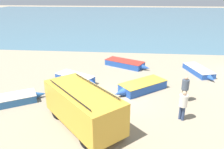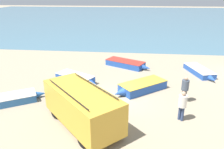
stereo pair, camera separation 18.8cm
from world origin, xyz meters
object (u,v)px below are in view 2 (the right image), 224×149
(fishing_rowboat_3, at_px, (76,79))
(fisherman_1, at_px, (182,103))
(fishing_rowboat_1, at_px, (200,71))
(fishing_rowboat_4, at_px, (11,99))
(fishing_rowboat_2, at_px, (141,87))
(fishing_rowboat_0, at_px, (126,64))
(parked_van, at_px, (82,106))
(fisherman_0, at_px, (185,87))

(fishing_rowboat_3, relative_size, fisherman_1, 2.13)
(fishing_rowboat_1, height_order, fishing_rowboat_4, fishing_rowboat_4)
(fishing_rowboat_2, bearing_deg, fishing_rowboat_3, -49.25)
(fishing_rowboat_4, height_order, fisherman_1, fisherman_1)
(fishing_rowboat_2, xyz_separation_m, fishing_rowboat_3, (-5.23, 0.96, 0.01))
(fishing_rowboat_0, distance_m, fishing_rowboat_3, 5.96)
(parked_van, height_order, fisherman_0, parked_van)
(fishing_rowboat_2, height_order, fishing_rowboat_4, fishing_rowboat_2)
(fishing_rowboat_3, distance_m, fishing_rowboat_4, 5.15)
(fishing_rowboat_2, bearing_deg, fishing_rowboat_1, 179.11)
(fishing_rowboat_0, relative_size, fishing_rowboat_1, 1.08)
(parked_van, relative_size, fishing_rowboat_3, 1.37)
(fishing_rowboat_2, relative_size, fisherman_0, 2.24)
(fishing_rowboat_4, xyz_separation_m, fisherman_1, (10.91, -0.96, 0.83))
(fisherman_0, relative_size, fisherman_1, 0.99)
(fisherman_1, bearing_deg, parked_van, -36.44)
(fishing_rowboat_0, height_order, fishing_rowboat_3, fishing_rowboat_3)
(parked_van, height_order, fishing_rowboat_0, parked_van)
(fisherman_0, bearing_deg, parked_van, 103.76)
(parked_van, bearing_deg, fisherman_1, -122.82)
(parked_van, xyz_separation_m, fisherman_0, (6.20, 3.36, -0.08))
(parked_van, bearing_deg, fishing_rowboat_1, -87.29)
(fishing_rowboat_1, distance_m, fisherman_0, 6.19)
(fisherman_1, bearing_deg, fishing_rowboat_2, -106.62)
(fishing_rowboat_0, distance_m, fisherman_0, 8.14)
(fishing_rowboat_0, height_order, fisherman_0, fisherman_0)
(fisherman_1, bearing_deg, fishing_rowboat_4, -51.83)
(parked_van, xyz_separation_m, fishing_rowboat_1, (8.69, 8.97, -0.91))
(parked_van, height_order, fishing_rowboat_1, parked_van)
(parked_van, xyz_separation_m, fishing_rowboat_4, (-5.33, 1.98, -0.90))
(fishing_rowboat_1, xyz_separation_m, fishing_rowboat_4, (-14.03, -6.99, 0.01))
(fisherman_0, bearing_deg, fisherman_1, 150.51)
(fishing_rowboat_0, bearing_deg, fisherman_1, -41.91)
(fishing_rowboat_2, relative_size, fishing_rowboat_3, 1.04)
(fishing_rowboat_2, distance_m, fishing_rowboat_3, 5.32)
(fishing_rowboat_2, bearing_deg, parked_van, 16.22)
(fishing_rowboat_0, height_order, fishing_rowboat_1, fishing_rowboat_0)
(fisherman_1, bearing_deg, fisherman_0, -151.57)
(fishing_rowboat_1, height_order, fishing_rowboat_3, fishing_rowboat_3)
(fishing_rowboat_1, bearing_deg, fishing_rowboat_0, -117.66)
(fishing_rowboat_1, bearing_deg, parked_van, -60.46)
(fishing_rowboat_3, bearing_deg, fishing_rowboat_0, 78.49)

